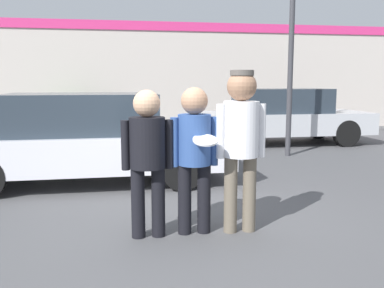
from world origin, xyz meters
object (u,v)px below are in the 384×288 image
(person_middle_with_frisbee, at_px, (194,148))
(parked_car_far, at_px, (283,116))
(person_left, at_px, (147,151))
(parked_car_near, at_px, (87,139))
(person_right, at_px, (241,134))
(shrub, at_px, (73,114))

(person_middle_with_frisbee, relative_size, parked_car_far, 0.36)
(person_middle_with_frisbee, bearing_deg, parked_car_far, 60.45)
(person_left, relative_size, parked_car_near, 0.34)
(parked_car_near, distance_m, parked_car_far, 6.22)
(person_left, height_order, person_middle_with_frisbee, person_middle_with_frisbee)
(parked_car_far, bearing_deg, person_right, -115.82)
(person_left, distance_m, parked_car_far, 7.71)
(person_middle_with_frisbee, xyz_separation_m, shrub, (-2.17, 9.41, -0.31))
(person_right, height_order, parked_car_near, person_right)
(person_middle_with_frisbee, relative_size, parked_car_near, 0.35)
(parked_car_near, height_order, shrub, parked_car_near)
(person_left, height_order, parked_car_near, person_left)
(person_right, distance_m, shrub, 9.83)
(person_left, height_order, person_right, person_right)
(person_right, relative_size, parked_car_far, 0.40)
(person_left, relative_size, person_right, 0.89)
(person_left, height_order, shrub, person_left)
(person_right, height_order, shrub, person_right)
(person_left, distance_m, shrub, 9.58)
(parked_car_near, bearing_deg, person_left, -73.73)
(person_left, distance_m, person_middle_with_frisbee, 0.52)
(person_left, relative_size, shrub, 1.22)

